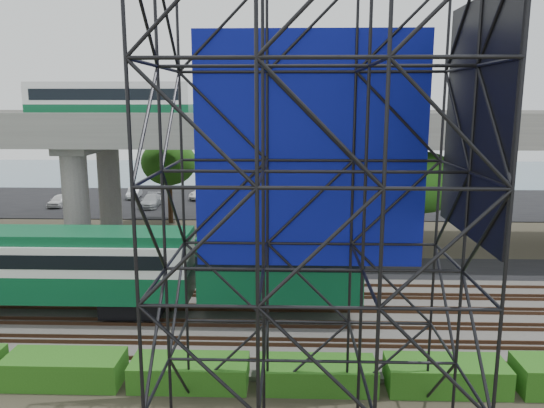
{
  "coord_description": "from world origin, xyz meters",
  "views": [
    {
      "loc": [
        4.84,
        -23.41,
        11.02
      ],
      "look_at": [
        3.92,
        6.0,
        5.3
      ],
      "focal_mm": 35.0,
      "sensor_mm": 36.0,
      "label": 1
    }
  ],
  "objects": [
    {
      "name": "ground",
      "position": [
        0.0,
        0.0,
        0.0
      ],
      "size": [
        140.0,
        140.0,
        0.0
      ],
      "primitive_type": "plane",
      "color": "#474233",
      "rests_on": "ground"
    },
    {
      "name": "ballast_bed",
      "position": [
        0.0,
        2.0,
        0.1
      ],
      "size": [
        90.0,
        12.0,
        0.2
      ],
      "primitive_type": "cube",
      "color": "slate",
      "rests_on": "ground"
    },
    {
      "name": "service_road",
      "position": [
        0.0,
        10.5,
        0.04
      ],
      "size": [
        90.0,
        5.0,
        0.08
      ],
      "primitive_type": "cube",
      "color": "black",
      "rests_on": "ground"
    },
    {
      "name": "parking_lot",
      "position": [
        0.0,
        34.0,
        0.04
      ],
      "size": [
        90.0,
        18.0,
        0.08
      ],
      "primitive_type": "cube",
      "color": "black",
      "rests_on": "ground"
    },
    {
      "name": "harbor_water",
      "position": [
        0.0,
        56.0,
        0.01
      ],
      "size": [
        140.0,
        40.0,
        0.03
      ],
      "primitive_type": "cube",
      "color": "slate",
      "rests_on": "ground"
    },
    {
      "name": "rail_tracks",
      "position": [
        0.0,
        2.0,
        0.28
      ],
      "size": [
        90.0,
        9.52,
        0.16
      ],
      "color": "#472D1E",
      "rests_on": "ballast_bed"
    },
    {
      "name": "commuter_train",
      "position": [
        -7.43,
        2.0,
        2.88
      ],
      "size": [
        29.3,
        3.06,
        4.3
      ],
      "color": "black",
      "rests_on": "rail_tracks"
    },
    {
      "name": "overpass",
      "position": [
        -0.61,
        16.0,
        8.21
      ],
      "size": [
        80.0,
        12.0,
        12.4
      ],
      "color": "#9E9B93",
      "rests_on": "ground"
    },
    {
      "name": "scaffold_tower",
      "position": [
        5.61,
        -7.98,
        7.47
      ],
      "size": [
        9.36,
        6.36,
        15.0
      ],
      "color": "black",
      "rests_on": "ground"
    },
    {
      "name": "hedge_strip",
      "position": [
        1.01,
        -4.3,
        0.56
      ],
      "size": [
        34.6,
        1.8,
        1.2
      ],
      "color": "#205513",
      "rests_on": "ground"
    },
    {
      "name": "trees",
      "position": [
        -4.67,
        16.17,
        5.57
      ],
      "size": [
        40.94,
        16.94,
        7.69
      ],
      "color": "#382314",
      "rests_on": "ground"
    },
    {
      "name": "suv",
      "position": [
        -9.48,
        11.38,
        0.84
      ],
      "size": [
        6.04,
        4.24,
        1.53
      ],
      "primitive_type": "imported",
      "rotation": [
        0.0,
        0.0,
        1.23
      ],
      "color": "black",
      "rests_on": "service_road"
    },
    {
      "name": "parked_cars",
      "position": [
        -0.86,
        33.52,
        0.7
      ],
      "size": [
        38.34,
        9.71,
        1.29
      ],
      "color": "silver",
      "rests_on": "parking_lot"
    }
  ]
}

